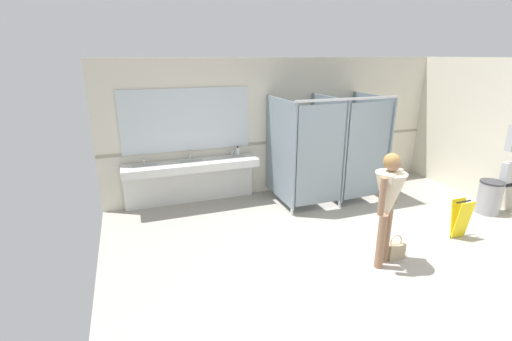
{
  "coord_description": "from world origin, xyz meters",
  "views": [
    {
      "loc": [
        -3.07,
        -3.53,
        2.76
      ],
      "look_at": [
        -1.4,
        1.11,
        1.16
      ],
      "focal_mm": 25.17,
      "sensor_mm": 36.0,
      "label": 1
    }
  ],
  "objects_px": {
    "person_standing": "(388,197)",
    "wet_floor_sign": "(461,218)",
    "handbag": "(395,250)",
    "soap_dispenser": "(238,151)",
    "paper_towel_dispenser_lower": "(509,175)",
    "trash_bin": "(489,197)"
  },
  "relations": [
    {
      "from": "paper_towel_dispenser_lower",
      "to": "person_standing",
      "type": "bearing_deg",
      "value": -167.4
    },
    {
      "from": "paper_towel_dispenser_lower",
      "to": "person_standing",
      "type": "relative_size",
      "value": 0.3
    },
    {
      "from": "handbag",
      "to": "wet_floor_sign",
      "type": "height_order",
      "value": "wet_floor_sign"
    },
    {
      "from": "person_standing",
      "to": "paper_towel_dispenser_lower",
      "type": "bearing_deg",
      "value": 12.6
    },
    {
      "from": "person_standing",
      "to": "handbag",
      "type": "xyz_separation_m",
      "value": [
        0.29,
        0.07,
        -0.87
      ]
    },
    {
      "from": "paper_towel_dispenser_lower",
      "to": "wet_floor_sign",
      "type": "bearing_deg",
      "value": -162.76
    },
    {
      "from": "paper_towel_dispenser_lower",
      "to": "wet_floor_sign",
      "type": "distance_m",
      "value": 1.77
    },
    {
      "from": "wet_floor_sign",
      "to": "soap_dispenser",
      "type": "bearing_deg",
      "value": 134.82
    },
    {
      "from": "trash_bin",
      "to": "person_standing",
      "type": "relative_size",
      "value": 0.38
    },
    {
      "from": "person_standing",
      "to": "wet_floor_sign",
      "type": "distance_m",
      "value": 1.79
    },
    {
      "from": "paper_towel_dispenser_lower",
      "to": "soap_dispenser",
      "type": "relative_size",
      "value": 2.62
    },
    {
      "from": "paper_towel_dispenser_lower",
      "to": "person_standing",
      "type": "distance_m",
      "value": 3.39
    },
    {
      "from": "trash_bin",
      "to": "soap_dispenser",
      "type": "xyz_separation_m",
      "value": [
        -4.04,
        2.27,
        0.65
      ]
    },
    {
      "from": "handbag",
      "to": "wet_floor_sign",
      "type": "distance_m",
      "value": 1.38
    },
    {
      "from": "person_standing",
      "to": "wet_floor_sign",
      "type": "xyz_separation_m",
      "value": [
        1.65,
        0.22,
        -0.67
      ]
    },
    {
      "from": "paper_towel_dispenser_lower",
      "to": "handbag",
      "type": "distance_m",
      "value": 3.14
    },
    {
      "from": "handbag",
      "to": "soap_dispenser",
      "type": "bearing_deg",
      "value": 115.56
    },
    {
      "from": "trash_bin",
      "to": "paper_towel_dispenser_lower",
      "type": "bearing_deg",
      "value": -0.89
    },
    {
      "from": "handbag",
      "to": "trash_bin",
      "type": "bearing_deg",
      "value": 14.37
    },
    {
      "from": "trash_bin",
      "to": "wet_floor_sign",
      "type": "xyz_separation_m",
      "value": [
        -1.28,
        -0.52,
        0.02
      ]
    },
    {
      "from": "paper_towel_dispenser_lower",
      "to": "trash_bin",
      "type": "distance_m",
      "value": 0.54
    },
    {
      "from": "handbag",
      "to": "wet_floor_sign",
      "type": "bearing_deg",
      "value": 6.59
    }
  ]
}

